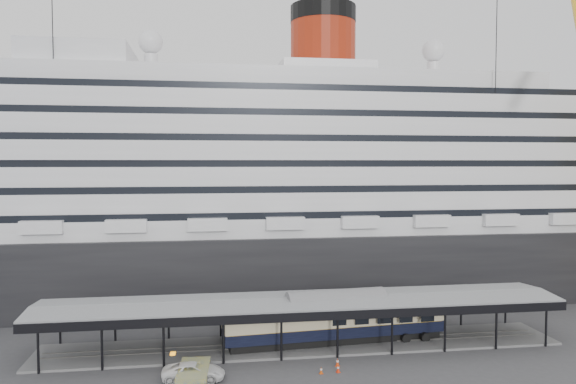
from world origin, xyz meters
TOP-DOWN VIEW (x-y plane):
  - ground at (0.00, 0.00)m, footprint 200.00×200.00m
  - cruise_ship at (0.05, 32.00)m, footprint 130.00×30.00m
  - platform_canopy at (0.00, 5.00)m, footprint 56.00×9.18m
  - port_truck at (-11.52, -2.95)m, footprint 5.88×3.07m
  - pullman_carriage at (3.72, 5.00)m, footprint 24.85×5.33m
  - traffic_cone_left at (0.32, -3.15)m, footprint 0.40×0.40m
  - traffic_cone_mid at (2.31, -1.47)m, footprint 0.53×0.53m
  - traffic_cone_right at (1.99, -3.05)m, footprint 0.48×0.48m

SIDE VIEW (x-z plane):
  - ground at x=0.00m, z-range 0.00..0.00m
  - traffic_cone_left at x=0.32m, z-range 0.00..0.68m
  - traffic_cone_right at x=1.99m, z-range 0.00..0.74m
  - traffic_cone_mid at x=2.31m, z-range 0.00..0.80m
  - port_truck at x=-11.52m, z-range 0.00..1.58m
  - platform_canopy at x=0.00m, z-range -0.29..5.01m
  - pullman_carriage at x=3.72m, z-range -9.19..15.02m
  - cruise_ship at x=0.05m, z-range -3.60..40.30m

